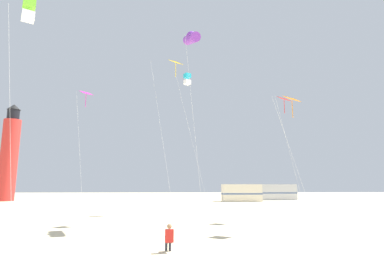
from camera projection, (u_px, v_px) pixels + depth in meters
name	position (u px, v px, depth m)	size (l,w,h in m)	color
kite_flyer_standing	(169.00, 237.00, 12.78)	(0.38, 0.54, 1.16)	red
kite_diamond_magenta	(86.00, 98.00, 25.21)	(1.24, 1.24, 10.46)	silver
kite_tube_violet	(192.00, 38.00, 21.86)	(1.41, 2.59, 13.81)	silver
kite_diamond_orange	(292.00, 103.00, 18.82)	(2.05, 2.05, 8.21)	silver
kite_box_lime	(29.00, 11.00, 16.16)	(1.35, 1.12, 12.44)	silver
kite_diamond_gold	(175.00, 69.00, 24.08)	(2.59, 2.59, 12.56)	silver
kite_diamond_scarlet	(284.00, 103.00, 24.71)	(2.00, 1.67, 9.85)	silver
kite_box_cyan	(187.00, 79.00, 31.54)	(3.42, 2.55, 14.08)	silver
lighthouse_distant	(9.00, 155.00, 52.81)	(2.80, 2.80, 16.80)	red
rv_van_cream	(241.00, 193.00, 50.41)	(6.44, 2.35, 2.80)	beige
rv_van_silver	(278.00, 192.00, 55.74)	(6.50, 2.52, 2.80)	#B7BABF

